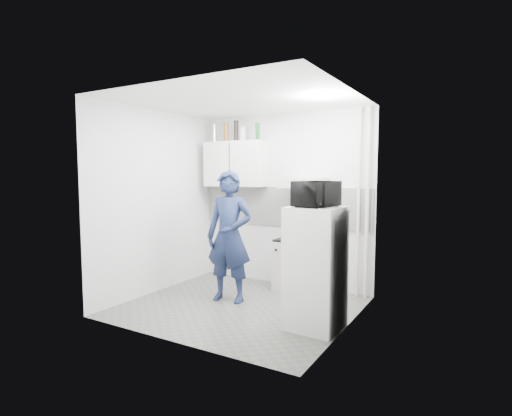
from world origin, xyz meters
The scene contains 22 objects.
floor centered at (0.00, 0.00, 0.00)m, with size 2.80×2.80×0.00m, color #5B5B4E.
ceiling centered at (0.00, 0.00, 2.60)m, with size 2.80×2.80×0.00m, color white.
wall_back centered at (0.00, 1.25, 1.30)m, with size 2.80×2.80×0.00m, color silver.
wall_left centered at (-1.40, 0.00, 1.30)m, with size 2.60×2.60×0.00m, color silver.
wall_right centered at (1.40, 0.00, 1.30)m, with size 2.60×2.60×0.00m, color silver.
person centered at (-0.25, 0.14, 0.87)m, with size 0.63×0.42×1.74m, color #192343.
stove centered at (0.28, 1.00, 0.36)m, with size 0.46×0.46×0.73m, color beige.
fridge centered at (1.10, -0.18, 0.67)m, with size 0.56×0.56×1.35m, color white.
stove_top centered at (0.28, 1.00, 0.74)m, with size 0.44×0.44×0.03m, color black.
saucepan centered at (0.33, 1.08, 0.80)m, with size 0.17×0.17×0.09m, color silver.
microwave centered at (1.10, -0.18, 1.48)m, with size 0.34×0.50×0.28m, color black.
bottle_a centered at (-1.16, 1.07, 2.35)m, with size 0.07×0.07×0.29m, color silver.
bottle_c centered at (-0.93, 1.07, 2.35)m, with size 0.07×0.07×0.30m, color brown.
bottle_d centered at (-0.74, 1.07, 2.36)m, with size 0.07×0.07×0.32m, color black.
canister_a centered at (-0.61, 1.07, 2.31)m, with size 0.09×0.09×0.22m, color #B2B7BC.
bottle_e centered at (-0.35, 1.07, 2.33)m, with size 0.07×0.07×0.26m, color #144C1E.
upper_cabinet centered at (-0.75, 1.07, 1.85)m, with size 1.00×0.35×0.70m, color white.
range_hood centered at (0.45, 1.00, 1.57)m, with size 0.60×0.50×0.14m, color beige.
backsplash centered at (0.00, 1.24, 1.20)m, with size 2.74×0.03×0.60m, color white.
pipe_a centered at (1.30, 1.17, 1.30)m, with size 0.05×0.05×2.60m, color beige.
pipe_b centered at (1.18, 1.17, 1.30)m, with size 0.04×0.04×2.60m, color beige.
ceiling_spot_fixture centered at (1.00, 0.20, 2.57)m, with size 0.10×0.10×0.02m, color white.
Camera 1 is at (2.69, -4.21, 1.71)m, focal length 28.00 mm.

